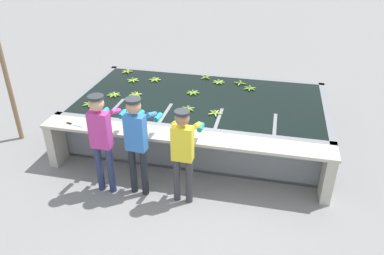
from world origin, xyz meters
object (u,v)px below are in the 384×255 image
Objects in this scene: banana_bunch_floating_0 at (193,93)px; banana_bunch_floating_13 at (219,82)px; worker_0 at (102,135)px; banana_bunch_floating_3 at (133,80)px; banana_bunch_floating_10 at (89,104)px; knife_0 at (72,124)px; banana_bunch_floating_5 at (134,112)px; support_post_left at (3,64)px; banana_bunch_floating_11 at (250,88)px; banana_bunch_floating_6 at (155,80)px; banana_bunch_floating_4 at (135,95)px; worker_1 at (137,137)px; banana_bunch_floating_12 at (127,71)px; banana_bunch_floating_1 at (240,83)px; worker_2 at (183,148)px; banana_bunch_floating_2 at (114,95)px; banana_bunch_floating_7 at (206,77)px; banana_bunch_floating_8 at (215,113)px; banana_bunch_floating_9 at (188,109)px.

banana_bunch_floating_13 is (0.42, 0.69, 0.00)m from banana_bunch_floating_0.
worker_0 is 2.72m from banana_bunch_floating_3.
banana_bunch_floating_10 is 0.81m from knife_0.
banana_bunch_floating_5 is 2.63m from support_post_left.
banana_bunch_floating_3 is at bearing 82.36° from knife_0.
banana_bunch_floating_11 is (1.97, 1.59, -0.00)m from banana_bunch_floating_5.
banana_bunch_floating_3 is at bearing 165.36° from banana_bunch_floating_0.
banana_bunch_floating_0 is at bearing 52.24° from banana_bunch_floating_5.
worker_0 reaches higher than banana_bunch_floating_11.
banana_bunch_floating_10 is at bearing -143.37° from banana_bunch_floating_13.
banana_bunch_floating_0 is 1.00× the size of banana_bunch_floating_6.
banana_bunch_floating_4 is 1.55m from knife_0.
banana_bunch_floating_5 is 0.98× the size of banana_bunch_floating_13.
worker_1 is 6.11× the size of banana_bunch_floating_12.
banana_bunch_floating_3 and banana_bunch_floating_12 have the same top height.
banana_bunch_floating_1 is 3.18m from banana_bunch_floating_10.
banana_bunch_floating_11 is at bearing 74.65° from worker_2.
worker_2 reaches higher than banana_bunch_floating_2.
banana_bunch_floating_6 is 2.42m from knife_0.
banana_bunch_floating_7 is 0.70× the size of knife_0.
banana_bunch_floating_8 is at bearing 80.49° from worker_2.
banana_bunch_floating_4 is at bearing -133.40° from banana_bunch_floating_7.
worker_0 is 6.99× the size of banana_bunch_floating_7.
banana_bunch_floating_1 is at bearing 28.52° from banana_bunch_floating_4.
banana_bunch_floating_6 is at bearing 139.63° from banana_bunch_floating_8.
banana_bunch_floating_8 is at bearing 10.97° from banana_bunch_floating_5.
banana_bunch_floating_1 is 1.00× the size of banana_bunch_floating_10.
banana_bunch_floating_9 is at bearing -41.43° from banana_bunch_floating_12.
worker_2 is at bearing -64.26° from banana_bunch_floating_6.
support_post_left reaches higher than banana_bunch_floating_4.
worker_0 is 6.19× the size of banana_bunch_floating_8.
worker_1 reaches higher than banana_bunch_floating_4.
banana_bunch_floating_0 is at bearing -140.57° from banana_bunch_floating_1.
banana_bunch_floating_5 and banana_bunch_floating_12 have the same top height.
worker_2 is 2.41m from banana_bunch_floating_4.
banana_bunch_floating_7 is at bearing 55.94° from knife_0.
banana_bunch_floating_1 is at bearing 58.97° from worker_0.
banana_bunch_floating_2 reaches higher than knife_0.
worker_2 is 2.15m from knife_0.
worker_0 reaches higher than worker_1.
banana_bunch_floating_3 is 1.60m from banana_bunch_floating_5.
banana_bunch_floating_0 and banana_bunch_floating_5 have the same top height.
banana_bunch_floating_6 is at bearing -23.88° from banana_bunch_floating_12.
worker_0 is 2.48m from banana_bunch_floating_0.
banana_bunch_floating_0 is 0.77m from banana_bunch_floating_9.
worker_2 is 5.66× the size of banana_bunch_floating_1.
banana_bunch_floating_13 is (1.28, 1.80, -0.00)m from banana_bunch_floating_5.
banana_bunch_floating_1 and banana_bunch_floating_13 have the same top height.
banana_bunch_floating_13 is (1.53, 1.05, -0.00)m from banana_bunch_floating_4.
banana_bunch_floating_0 is 0.99× the size of banana_bunch_floating_10.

